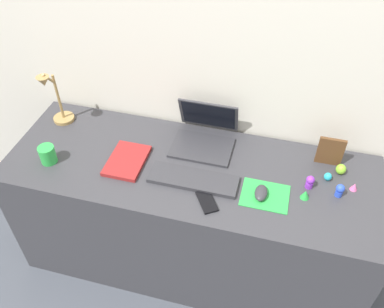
% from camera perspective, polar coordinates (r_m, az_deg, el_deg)
% --- Properties ---
extents(ground_plane, '(6.00, 6.00, 0.00)m').
position_cam_1_polar(ground_plane, '(2.51, -0.19, -13.93)').
color(ground_plane, '#474C56').
extents(back_wall, '(2.99, 0.05, 1.61)m').
position_cam_1_polar(back_wall, '(2.15, 2.23, 5.83)').
color(back_wall, silver).
rests_on(back_wall, ground_plane).
extents(desk, '(1.79, 0.63, 0.74)m').
position_cam_1_polar(desk, '(2.21, -0.22, -8.71)').
color(desk, '#38383D').
rests_on(desk, ground_plane).
extents(laptop, '(0.30, 0.28, 0.20)m').
position_cam_1_polar(laptop, '(2.04, 1.82, 2.96)').
color(laptop, '#333338').
rests_on(laptop, desk).
extents(keyboard, '(0.41, 0.13, 0.02)m').
position_cam_1_polar(keyboard, '(1.87, 0.20, -3.56)').
color(keyboard, '#333338').
rests_on(keyboard, desk).
extents(mousepad, '(0.21, 0.17, 0.00)m').
position_cam_1_polar(mousepad, '(1.84, 10.19, -5.72)').
color(mousepad, green).
rests_on(mousepad, desk).
extents(mouse, '(0.06, 0.10, 0.03)m').
position_cam_1_polar(mouse, '(1.82, 9.65, -5.38)').
color(mouse, '#333338').
rests_on(mouse, mousepad).
extents(cell_phone, '(0.12, 0.14, 0.01)m').
position_cam_1_polar(cell_phone, '(1.78, 2.09, -6.65)').
color(cell_phone, black).
rests_on(cell_phone, desk).
extents(desk_lamp, '(0.11, 0.17, 0.33)m').
position_cam_1_polar(desk_lamp, '(2.20, -18.66, 7.14)').
color(desk_lamp, '#A5844C').
rests_on(desk_lamp, desk).
extents(notebook_pad, '(0.17, 0.24, 0.02)m').
position_cam_1_polar(notebook_pad, '(1.98, -9.10, -0.92)').
color(notebook_pad, maroon).
rests_on(notebook_pad, desk).
extents(picture_frame, '(0.12, 0.02, 0.15)m').
position_cam_1_polar(picture_frame, '(2.01, 18.80, 0.35)').
color(picture_frame, brown).
rests_on(picture_frame, desk).
extents(coffee_mug, '(0.08, 0.08, 0.09)m').
position_cam_1_polar(coffee_mug, '(2.05, -19.58, -0.07)').
color(coffee_mug, green).
rests_on(coffee_mug, desk).
extents(toy_figurine_pink, '(0.03, 0.03, 0.04)m').
position_cam_1_polar(toy_figurine_pink, '(1.96, 21.77, -4.27)').
color(toy_figurine_pink, pink).
rests_on(toy_figurine_pink, desk).
extents(toy_figurine_blue, '(0.04, 0.04, 0.06)m').
position_cam_1_polar(toy_figurine_blue, '(1.90, 20.01, -4.84)').
color(toy_figurine_blue, blue).
rests_on(toy_figurine_blue, desk).
extents(toy_figurine_purple, '(0.04, 0.04, 0.07)m').
position_cam_1_polar(toy_figurine_purple, '(1.90, 16.19, -3.76)').
color(toy_figurine_purple, purple).
rests_on(toy_figurine_purple, desk).
extents(toy_figurine_green, '(0.04, 0.04, 0.04)m').
position_cam_1_polar(toy_figurine_green, '(1.86, 15.59, -5.47)').
color(toy_figurine_green, green).
rests_on(toy_figurine_green, desk).
extents(toy_figurine_cyan, '(0.03, 0.03, 0.04)m').
position_cam_1_polar(toy_figurine_cyan, '(1.97, 18.50, -3.02)').
color(toy_figurine_cyan, '#28B7CC').
rests_on(toy_figurine_cyan, desk).
extents(toy_figurine_lime, '(0.05, 0.05, 0.05)m').
position_cam_1_polar(toy_figurine_lime, '(2.01, 20.14, -2.01)').
color(toy_figurine_lime, '#8CDB33').
rests_on(toy_figurine_lime, desk).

